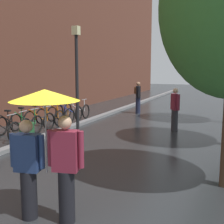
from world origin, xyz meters
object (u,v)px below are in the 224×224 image
(parked_bicycle_2, at_px, (13,126))
(pedestrian_walking_midground, at_px, (175,109))
(parked_bicycle_6, at_px, (61,114))
(parked_bicycle_8, at_px, (77,110))
(parked_bicycle_4, at_px, (39,119))
(parked_bicycle_7, at_px, (69,112))
(couple_under_umbrella, at_px, (46,137))
(litter_bin, at_px, (27,137))
(street_lamp_post, at_px, (77,71))
(parked_bicycle_1, at_px, (2,130))
(parked_bicycle_5, at_px, (50,117))
(parked_bicycle_3, at_px, (26,123))
(pedestrian_walking_far, at_px, (138,97))

(parked_bicycle_2, relative_size, pedestrian_walking_midground, 0.68)
(parked_bicycle_6, relative_size, parked_bicycle_8, 1.08)
(parked_bicycle_4, bearing_deg, parked_bicycle_7, 87.05)
(parked_bicycle_2, xyz_separation_m, couple_under_umbrella, (4.61, -4.36, 1.01))
(parked_bicycle_8, relative_size, litter_bin, 1.28)
(parked_bicycle_6, distance_m, parked_bicycle_8, 1.38)
(litter_bin, xyz_separation_m, pedestrian_walking_midground, (3.43, 4.60, 0.43))
(litter_bin, bearing_deg, parked_bicycle_8, 105.81)
(parked_bicycle_8, height_order, street_lamp_post, street_lamp_post)
(parked_bicycle_1, bearing_deg, parked_bicycle_5, 92.36)
(parked_bicycle_3, height_order, parked_bicycle_5, same)
(street_lamp_post, bearing_deg, litter_bin, -90.83)
(parked_bicycle_7, xyz_separation_m, pedestrian_walking_midground, (5.02, -0.32, 0.48))
(parked_bicycle_5, height_order, parked_bicycle_6, same)
(parked_bicycle_6, relative_size, pedestrian_walking_far, 0.69)
(parked_bicycle_2, height_order, parked_bicycle_8, same)
(pedestrian_walking_far, bearing_deg, parked_bicycle_6, -120.79)
(parked_bicycle_8, xyz_separation_m, litter_bin, (1.60, -5.67, 0.05))
(parked_bicycle_3, distance_m, couple_under_umbrella, 6.97)
(pedestrian_walking_midground, xyz_separation_m, pedestrian_walking_far, (-2.71, 3.63, 0.05))
(parked_bicycle_6, bearing_deg, couple_under_umbrella, -58.18)
(parked_bicycle_6, relative_size, couple_under_umbrella, 0.55)
(parked_bicycle_1, relative_size, litter_bin, 1.32)
(street_lamp_post, bearing_deg, couple_under_umbrella, -64.24)
(parked_bicycle_2, bearing_deg, pedestrian_walking_far, 70.74)
(parked_bicycle_3, xyz_separation_m, parked_bicycle_4, (0.03, 0.76, 0.00))
(parked_bicycle_6, xyz_separation_m, parked_bicycle_7, (0.04, 0.64, 0.00))
(parked_bicycle_4, distance_m, pedestrian_walking_far, 5.96)
(parked_bicycle_8, distance_m, litter_bin, 5.89)
(parked_bicycle_4, xyz_separation_m, couple_under_umbrella, (4.62, -5.85, 1.01))
(parked_bicycle_5, relative_size, parked_bicycle_7, 1.04)
(couple_under_umbrella, distance_m, street_lamp_post, 6.66)
(parked_bicycle_3, relative_size, parked_bicycle_7, 0.98)
(parked_bicycle_4, bearing_deg, parked_bicycle_5, 89.58)
(couple_under_umbrella, bearing_deg, litter_bin, 133.70)
(parked_bicycle_8, xyz_separation_m, pedestrian_walking_midground, (5.03, -1.06, 0.48))
(parked_bicycle_8, relative_size, street_lamp_post, 0.27)
(parked_bicycle_5, bearing_deg, couple_under_umbrella, -55.14)
(parked_bicycle_2, relative_size, pedestrian_walking_far, 0.67)
(parked_bicycle_1, distance_m, litter_bin, 1.70)
(parked_bicycle_1, height_order, parked_bicycle_5, same)
(parked_bicycle_8, distance_m, pedestrian_walking_midground, 5.16)
(parked_bicycle_8, bearing_deg, parked_bicycle_5, -92.63)
(parked_bicycle_4, bearing_deg, litter_bin, -58.74)
(couple_under_umbrella, relative_size, litter_bin, 2.50)
(parked_bicycle_8, relative_size, pedestrian_walking_far, 0.64)
(litter_bin, bearing_deg, parked_bicycle_2, 142.27)
(parked_bicycle_2, distance_m, parked_bicycle_6, 2.97)
(parked_bicycle_5, bearing_deg, parked_bicycle_1, -87.64)
(couple_under_umbrella, bearing_deg, pedestrian_walking_far, 101.03)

